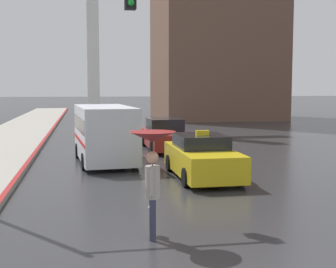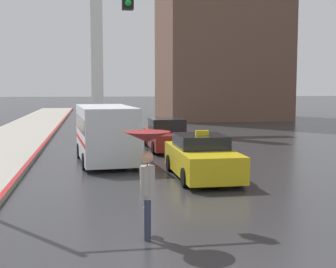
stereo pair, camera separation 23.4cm
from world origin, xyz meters
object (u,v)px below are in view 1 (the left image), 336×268
object	(u,v)px
ambulance_van	(104,131)
pedestrian_with_umbrella	(152,156)
traffic_light	(38,38)
sedan_red	(165,135)
taxi	(202,158)

from	to	relation	value
ambulance_van	pedestrian_with_umbrella	bearing A→B (deg)	88.03
pedestrian_with_umbrella	traffic_light	world-z (taller)	traffic_light
sedan_red	traffic_light	bearing A→B (deg)	64.93
taxi	sedan_red	size ratio (longest dim) A/B	0.95
ambulance_van	traffic_light	bearing A→B (deg)	70.29
ambulance_van	traffic_light	xyz separation A→B (m)	(-1.88, -7.09, 2.95)
traffic_light	taxi	bearing A→B (deg)	34.05
traffic_light	sedan_red	bearing A→B (deg)	64.93
ambulance_van	traffic_light	size ratio (longest dim) A/B	0.86
pedestrian_with_umbrella	traffic_light	bearing A→B (deg)	53.23
ambulance_van	traffic_light	world-z (taller)	traffic_light
taxi	traffic_light	size ratio (longest dim) A/B	0.74
sedan_red	ambulance_van	distance (m)	4.78
sedan_red	ambulance_van	world-z (taller)	ambulance_van
taxi	pedestrian_with_umbrella	xyz separation A→B (m)	(-2.58, -6.08, 1.00)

